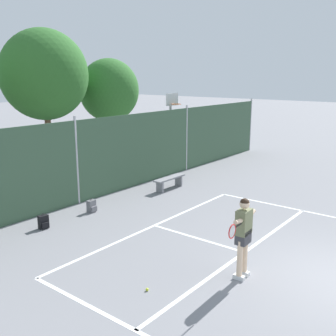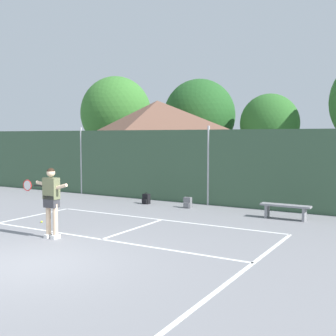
{
  "view_description": "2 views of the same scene",
  "coord_description": "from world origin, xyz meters",
  "px_view_note": "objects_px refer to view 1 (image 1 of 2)",
  "views": [
    {
      "loc": [
        -8.67,
        -1.87,
        4.45
      ],
      "look_at": [
        0.71,
        5.53,
        1.65
      ],
      "focal_mm": 42.85,
      "sensor_mm": 36.0,
      "label": 1
    },
    {
      "loc": [
        7.02,
        -6.08,
        2.69
      ],
      "look_at": [
        0.13,
        5.68,
        1.66
      ],
      "focal_mm": 45.72,
      "sensor_mm": 36.0,
      "label": 2
    }
  ],
  "objects_px": {
    "basketball_hoop": "(171,118)",
    "tennis_player": "(243,231)",
    "backpack_black": "(44,222)",
    "courtside_bench": "(170,180)",
    "tennis_ball": "(147,289)",
    "backpack_grey": "(92,206)"
  },
  "relations": [
    {
      "from": "tennis_ball",
      "to": "courtside_bench",
      "type": "distance_m",
      "value": 7.73
    },
    {
      "from": "basketball_hoop",
      "to": "tennis_player",
      "type": "height_order",
      "value": "basketball_hoop"
    },
    {
      "from": "basketball_hoop",
      "to": "courtside_bench",
      "type": "relative_size",
      "value": 2.22
    },
    {
      "from": "basketball_hoop",
      "to": "tennis_ball",
      "type": "xyz_separation_m",
      "value": [
        -10.06,
        -7.15,
        -2.28
      ]
    },
    {
      "from": "backpack_grey",
      "to": "tennis_ball",
      "type": "bearing_deg",
      "value": -118.98
    },
    {
      "from": "basketball_hoop",
      "to": "tennis_player",
      "type": "relative_size",
      "value": 1.91
    },
    {
      "from": "basketball_hoop",
      "to": "courtside_bench",
      "type": "distance_m",
      "value": 5.02
    },
    {
      "from": "basketball_hoop",
      "to": "backpack_grey",
      "type": "bearing_deg",
      "value": -161.91
    },
    {
      "from": "tennis_ball",
      "to": "backpack_grey",
      "type": "relative_size",
      "value": 0.14
    },
    {
      "from": "tennis_player",
      "to": "courtside_bench",
      "type": "xyz_separation_m",
      "value": [
        4.62,
        5.66,
        -0.75
      ]
    },
    {
      "from": "tennis_player",
      "to": "backpack_black",
      "type": "bearing_deg",
      "value": 99.25
    },
    {
      "from": "tennis_ball",
      "to": "basketball_hoop",
      "type": "bearing_deg",
      "value": 35.43
    },
    {
      "from": "tennis_player",
      "to": "courtside_bench",
      "type": "bearing_deg",
      "value": 50.81
    },
    {
      "from": "basketball_hoop",
      "to": "backpack_grey",
      "type": "relative_size",
      "value": 7.67
    },
    {
      "from": "basketball_hoop",
      "to": "tennis_ball",
      "type": "distance_m",
      "value": 12.55
    },
    {
      "from": "basketball_hoop",
      "to": "backpack_black",
      "type": "relative_size",
      "value": 7.67
    },
    {
      "from": "backpack_grey",
      "to": "backpack_black",
      "type": "bearing_deg",
      "value": 179.88
    },
    {
      "from": "backpack_black",
      "to": "backpack_grey",
      "type": "distance_m",
      "value": 1.85
    },
    {
      "from": "tennis_ball",
      "to": "backpack_black",
      "type": "distance_m",
      "value": 4.79
    },
    {
      "from": "backpack_black",
      "to": "tennis_player",
      "type": "bearing_deg",
      "value": -80.75
    },
    {
      "from": "backpack_grey",
      "to": "basketball_hoop",
      "type": "bearing_deg",
      "value": 18.09
    },
    {
      "from": "backpack_black",
      "to": "courtside_bench",
      "type": "relative_size",
      "value": 0.29
    }
  ]
}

